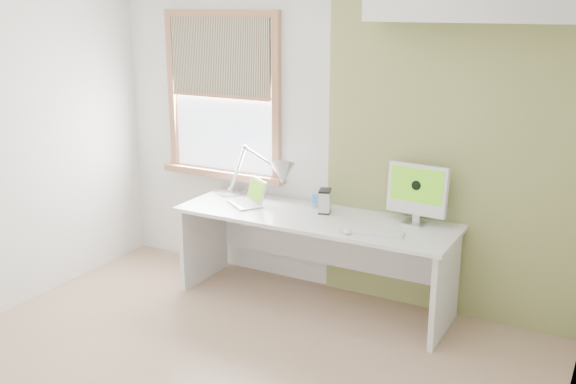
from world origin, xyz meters
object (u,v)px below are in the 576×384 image
Objects in this scene: desk_lamp at (272,175)px; imac at (417,191)px; desk at (317,238)px; external_drive at (325,201)px; laptop at (250,198)px.

desk_lamp is 1.70× the size of imac.
desk is 2.79× the size of desk_lamp.
external_drive is 0.40× the size of imac.
desk is at bearing 3.00° from laptop.
desk_lamp is at bearing 169.25° from desk.
imac is (1.20, 0.06, 0.02)m from desk_lamp.
desk_lamp reaches higher than desk.
desk is 0.88m from imac.
external_drive is (0.63, 0.10, 0.04)m from laptop.
external_drive is at bearing 8.86° from laptop.
external_drive is at bearing 67.32° from desk.
desk is at bearing -168.83° from imac.
imac reaches higher than desk.
laptop is at bearing -172.45° from imac.
external_drive is (0.03, 0.07, 0.29)m from desk.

